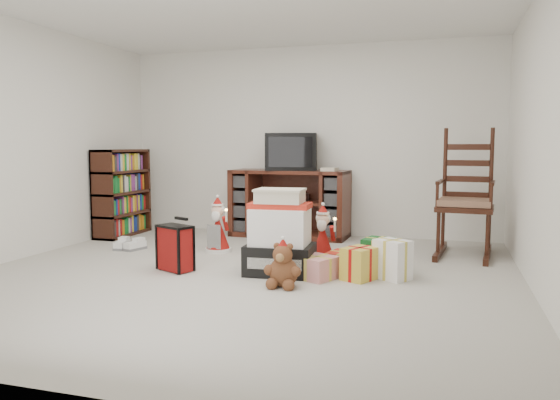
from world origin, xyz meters
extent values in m
cube|color=beige|center=(0.00, 0.00, -0.01)|extent=(5.00, 5.00, 0.01)
cube|color=white|center=(0.00, 2.50, 1.25)|extent=(5.00, 0.01, 2.50)
cube|color=white|center=(0.00, -2.50, 1.25)|extent=(5.00, 0.01, 2.50)
cube|color=white|center=(-2.50, 0.00, 1.25)|extent=(0.01, 5.00, 2.50)
cube|color=white|center=(2.50, 0.00, 1.25)|extent=(0.01, 5.00, 2.50)
cube|color=#4B2015|center=(-0.16, 2.20, 0.44)|extent=(1.55, 0.61, 0.87)
cube|color=silver|center=(-0.16, 2.16, 0.52)|extent=(0.47, 0.35, 0.09)
cube|color=#35150E|center=(-2.31, 1.66, 0.57)|extent=(0.31, 0.93, 1.14)
cube|color=#35150E|center=(2.00, 1.54, 0.52)|extent=(0.63, 0.61, 0.06)
cube|color=#986A53|center=(2.00, 1.54, 0.59)|extent=(0.58, 0.56, 0.07)
cube|color=#35150E|center=(2.00, 1.79, 1.00)|extent=(0.49, 0.12, 0.89)
cube|color=#35150E|center=(2.00, 1.54, 0.03)|extent=(0.67, 1.01, 0.07)
cube|color=black|center=(0.34, 0.16, 0.14)|extent=(0.64, 0.49, 0.28)
cube|color=white|center=(0.34, 0.16, 0.45)|extent=(0.54, 0.43, 0.34)
cube|color=red|center=(0.34, 0.16, 0.64)|extent=(0.58, 0.33, 0.05)
cube|color=beige|center=(0.34, 0.16, 0.72)|extent=(0.44, 0.34, 0.11)
cube|color=maroon|center=(-0.66, -0.01, 0.22)|extent=(0.38, 0.30, 0.44)
cube|color=black|center=(-0.66, 0.07, 0.50)|extent=(0.17, 0.10, 0.03)
ellipsoid|color=brown|center=(0.50, -0.27, 0.13)|extent=(0.25, 0.21, 0.26)
sphere|color=brown|center=(0.50, -0.30, 0.28)|extent=(0.17, 0.17, 0.17)
cone|color=maroon|center=(0.62, 0.73, 0.20)|extent=(0.28, 0.28, 0.40)
sphere|color=beige|center=(0.62, 0.73, 0.45)|extent=(0.14, 0.14, 0.14)
cone|color=maroon|center=(0.62, 0.73, 0.56)|extent=(0.12, 0.12, 0.10)
cylinder|color=silver|center=(0.76, 0.62, 0.41)|extent=(0.02, 0.02, 0.12)
cone|color=maroon|center=(-0.65, 0.98, 0.21)|extent=(0.29, 0.29, 0.42)
sphere|color=beige|center=(-0.65, 0.98, 0.47)|extent=(0.14, 0.14, 0.14)
cone|color=maroon|center=(-0.65, 0.98, 0.58)|extent=(0.12, 0.12, 0.10)
cylinder|color=silver|center=(-0.49, 0.87, 0.43)|extent=(0.02, 0.02, 0.12)
cube|color=white|center=(-1.77, 0.79, 0.05)|extent=(0.16, 0.28, 0.10)
cube|color=white|center=(-1.60, 0.79, 0.05)|extent=(0.18, 0.29, 0.10)
cube|color=red|center=(0.90, 0.33, 0.14)|extent=(0.28, 0.28, 0.28)
cube|color=#175C1D|center=(1.11, 0.59, 0.14)|extent=(0.28, 0.28, 0.28)
cube|color=yellow|center=(1.17, 0.17, 0.14)|extent=(0.28, 0.28, 0.28)
cube|color=white|center=(0.85, -0.05, 0.14)|extent=(0.28, 0.28, 0.28)
cube|color=white|center=(1.38, 0.38, 0.14)|extent=(0.28, 0.28, 0.28)
cube|color=black|center=(-0.13, 2.19, 1.11)|extent=(0.73, 0.58, 0.48)
cube|color=black|center=(-0.13, 1.96, 1.11)|extent=(0.54, 0.13, 0.38)
camera|label=1|loc=(1.79, -4.62, 1.20)|focal=35.00mm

